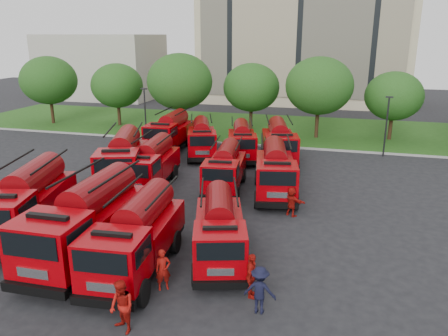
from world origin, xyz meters
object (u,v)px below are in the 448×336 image
(fire_truck_11, at_px, (279,143))
(firefighter_0, at_px, (164,289))
(fire_truck_8, at_px, (170,132))
(firefighter_3, at_px, (259,312))
(firefighter_1, at_px, (124,331))
(fire_truck_2, at_px, (137,235))
(fire_truck_6, at_px, (225,168))
(firefighter_2, at_px, (251,297))
(firefighter_4, at_px, (106,203))
(fire_truck_5, at_px, (151,164))
(fire_truck_3, at_px, (219,229))
(fire_truck_10, at_px, (242,141))
(fire_truck_0, at_px, (27,202))
(fire_truck_4, at_px, (123,159))
(fire_truck_9, at_px, (202,138))
(fire_truck_1, at_px, (87,221))
(fire_truck_7, at_px, (275,170))
(firefighter_5, at_px, (291,216))

(fire_truck_11, bearing_deg, firefighter_0, -107.98)
(fire_truck_8, xyz_separation_m, firefighter_3, (12.25, -21.66, -1.64))
(firefighter_1, bearing_deg, firefighter_3, 58.62)
(firefighter_0, height_order, firefighter_1, firefighter_1)
(fire_truck_2, height_order, fire_truck_11, fire_truck_11)
(fire_truck_6, height_order, firefighter_2, fire_truck_6)
(fire_truck_11, bearing_deg, fire_truck_2, -113.46)
(fire_truck_8, bearing_deg, fire_truck_2, -74.60)
(firefighter_0, bearing_deg, firefighter_4, 98.26)
(firefighter_1, bearing_deg, fire_truck_5, 141.05)
(fire_truck_3, height_order, fire_truck_10, fire_truck_10)
(fire_truck_3, xyz_separation_m, firefighter_4, (-8.62, 4.79, -1.45))
(fire_truck_0, height_order, fire_truck_5, fire_truck_0)
(fire_truck_4, bearing_deg, firefighter_1, -82.02)
(fire_truck_3, distance_m, fire_truck_9, 18.08)
(firefighter_2, height_order, firefighter_3, firefighter_3)
(fire_truck_1, xyz_separation_m, fire_truck_7, (7.02, 10.65, -0.21))
(fire_truck_0, xyz_separation_m, fire_truck_11, (10.57, 16.62, -0.13))
(fire_truck_0, bearing_deg, firefighter_3, -29.75)
(fire_truck_5, bearing_deg, fire_truck_7, -0.84)
(fire_truck_0, bearing_deg, fire_truck_9, 62.70)
(firefighter_2, bearing_deg, fire_truck_6, 17.97)
(firefighter_3, bearing_deg, fire_truck_1, -12.79)
(firefighter_4, bearing_deg, fire_truck_2, 175.51)
(fire_truck_11, xyz_separation_m, firefighter_4, (-8.92, -11.81, -1.64))
(fire_truck_5, xyz_separation_m, fire_truck_7, (8.36, 0.74, 0.03))
(fire_truck_3, xyz_separation_m, firefighter_1, (-1.83, -5.93, -1.45))
(fire_truck_3, height_order, firefighter_1, fire_truck_3)
(fire_truck_4, xyz_separation_m, fire_truck_10, (6.40, 8.47, -0.30))
(firefighter_5, bearing_deg, fire_truck_9, -21.49)
(fire_truck_0, relative_size, fire_truck_6, 1.23)
(firefighter_0, relative_size, firefighter_1, 0.89)
(fire_truck_7, relative_size, firefighter_1, 3.76)
(fire_truck_5, bearing_deg, fire_truck_6, 3.16)
(fire_truck_2, xyz_separation_m, firefighter_3, (5.76, -1.71, -1.63))
(fire_truck_3, relative_size, fire_truck_9, 0.96)
(fire_truck_6, bearing_deg, firefighter_0, -93.50)
(fire_truck_4, xyz_separation_m, firefighter_3, (11.81, -12.06, -1.78))
(fire_truck_0, xyz_separation_m, fire_truck_3, (10.28, 0.02, -0.31))
(fire_truck_11, bearing_deg, fire_truck_0, -135.23)
(fire_truck_9, bearing_deg, fire_truck_3, -88.34)
(fire_truck_11, bearing_deg, firefighter_4, -139.82)
(fire_truck_0, xyz_separation_m, fire_truck_1, (4.40, -1.45, 0.06))
(fire_truck_2, bearing_deg, fire_truck_11, 74.56)
(fire_truck_0, bearing_deg, firefighter_4, 56.77)
(fire_truck_6, bearing_deg, fire_truck_3, -83.33)
(firefighter_0, height_order, firefighter_4, firefighter_4)
(fire_truck_6, relative_size, fire_truck_10, 0.97)
(fire_truck_8, relative_size, fire_truck_10, 1.08)
(fire_truck_2, relative_size, fire_truck_9, 1.05)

